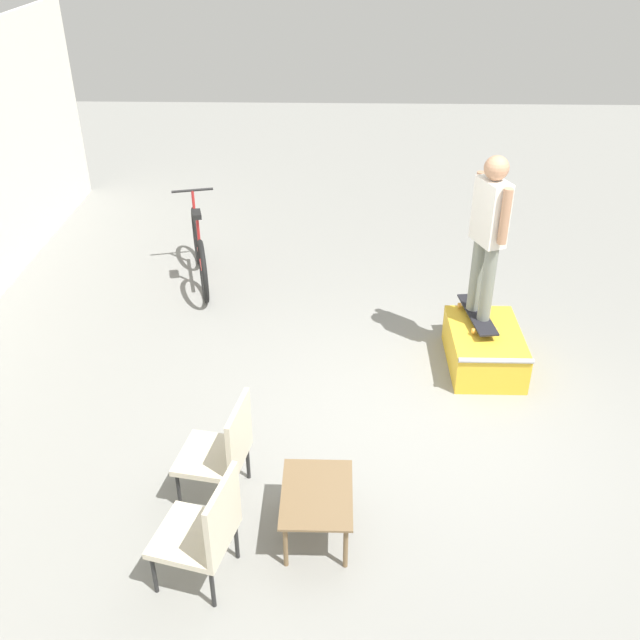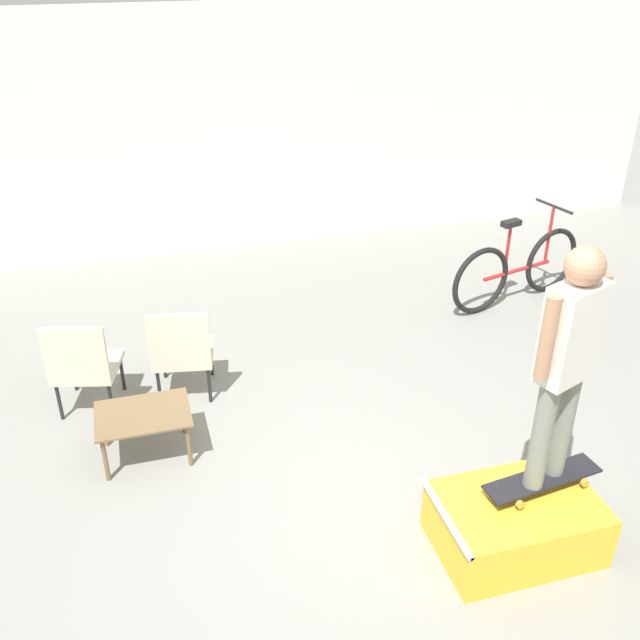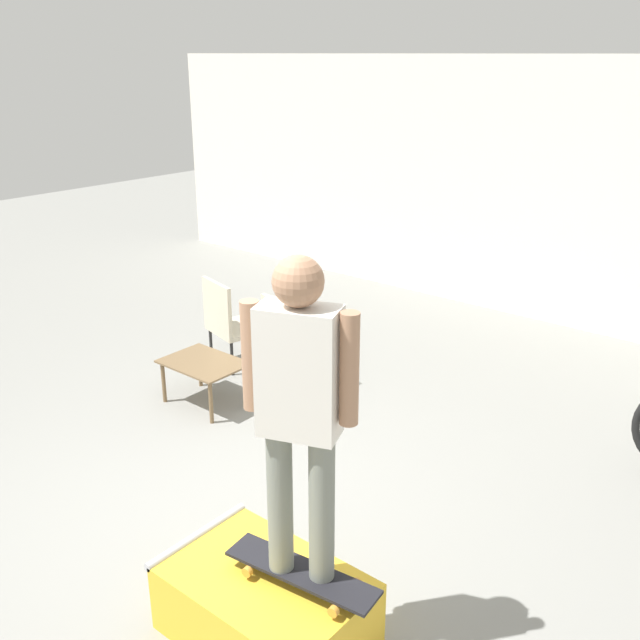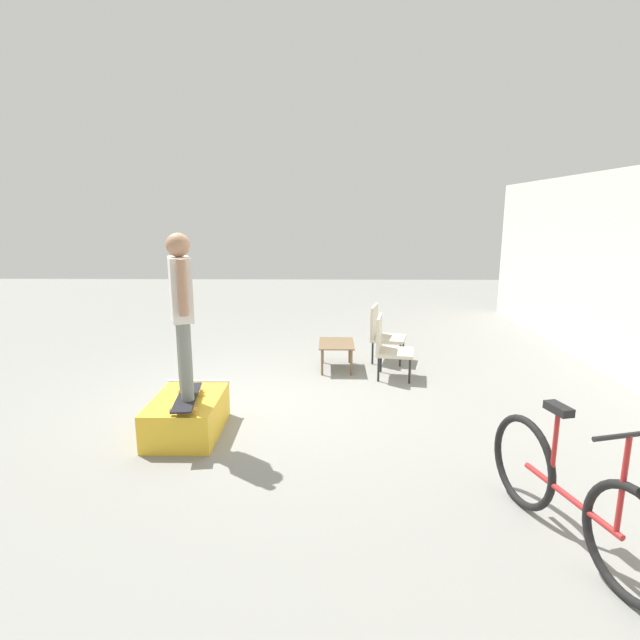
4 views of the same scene
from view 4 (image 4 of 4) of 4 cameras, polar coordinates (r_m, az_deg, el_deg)
The scene contains 8 objects.
ground_plane at distance 6.58m, azimuth -6.57°, elevation -9.10°, with size 24.00×24.00×0.00m, color gray.
skate_ramp_box at distance 5.74m, azimuth -14.92°, elevation -10.49°, with size 1.09×0.72×0.43m.
skateboard_on_ramp at distance 5.44m, azimuth -14.95°, elevation -8.54°, with size 0.87×0.33×0.07m.
person_skater at distance 5.18m, azimuth -15.55°, elevation 1.88°, with size 0.54×0.32×1.68m.
coffee_table at distance 7.70m, azimuth 1.89°, elevation -3.03°, with size 0.73×0.53×0.41m.
patio_chair_left at distance 8.14m, azimuth 7.17°, elevation -1.36°, with size 0.63×0.63×0.92m.
patio_chair_right at distance 7.34m, azimuth 7.84°, elevation -2.88°, with size 0.60×0.60×0.92m.
bicycle at distance 4.17m, azimuth 26.60°, elevation -17.39°, with size 1.79×0.62×1.07m.
Camera 4 is at (6.07, 0.85, 2.37)m, focal length 28.00 mm.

